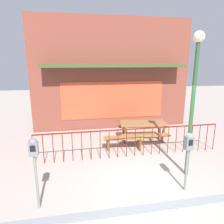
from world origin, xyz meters
The scene contains 9 objects.
ground centered at (0.00, 0.00, 0.00)m, with size 40.00×40.00×0.00m, color #A6998F.
pub_storefront centered at (0.00, 5.10, 2.50)m, with size 7.29×1.25×5.02m.
patio_fence_front centered at (0.00, 1.77, 0.66)m, with size 6.14×0.04×0.97m.
picnic_table_left centered at (0.83, 3.01, 0.61)m, with size 1.94×1.55×0.79m.
patio_bench centered at (-0.11, 2.34, 0.35)m, with size 1.43×0.50×0.48m.
parking_meter_near centered at (-2.61, -0.28, 1.24)m, with size 0.18×0.17×1.60m.
parking_meter_far centered at (0.81, -0.26, 1.14)m, with size 0.18×0.17×1.48m.
street_lamp centered at (1.23, 0.40, 2.49)m, with size 0.28×0.28×3.79m.
curb_edge centered at (0.00, -0.75, 0.00)m, with size 10.20×0.20×0.11m, color gray.
Camera 1 is at (-1.76, -4.29, 3.06)m, focal length 32.74 mm.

